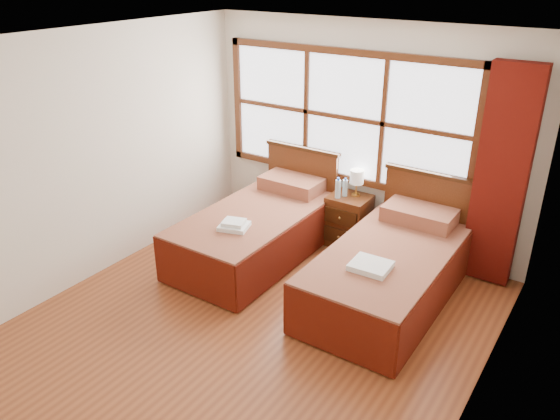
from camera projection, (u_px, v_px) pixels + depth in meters
The scene contains 15 objects.
floor at pixel (251, 326), 5.17m from camera, with size 4.50×4.50×0.00m, color brown.
ceiling at pixel (243, 43), 4.09m from camera, with size 4.50×4.50×0.00m, color white.
wall_back at pixel (363, 136), 6.33m from camera, with size 4.00×4.00×0.00m, color silver.
wall_left at pixel (92, 158), 5.64m from camera, with size 4.50×4.50×0.00m, color silver.
wall_right at pixel (488, 269), 3.62m from camera, with size 4.50×4.50×0.00m, color silver.
window at pixel (344, 117), 6.34m from camera, with size 3.16×0.06×1.56m.
curtain at pixel (501, 178), 5.47m from camera, with size 0.50×0.16×2.30m, color #5D1009.
bed_left at pixel (259, 229), 6.32m from camera, with size 1.09×2.12×1.07m.
bed_right at pixel (391, 269), 5.50m from camera, with size 1.10×2.14×1.07m.
nightstand at pixel (348, 220), 6.55m from camera, with size 0.47×0.46×0.63m.
towels_left at pixel (234, 225), 5.78m from camera, with size 0.36×0.34×0.09m.
towels_right at pixel (371, 266), 5.02m from camera, with size 0.37×0.33×0.06m.
lamp at pixel (357, 178), 6.36m from camera, with size 0.16×0.16×0.32m.
bottle_near at pixel (338, 189), 6.35m from camera, with size 0.07×0.07×0.25m.
bottle_far at pixel (345, 188), 6.40m from camera, with size 0.06×0.06×0.23m.
Camera 1 is at (2.58, -3.37, 3.17)m, focal length 35.00 mm.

